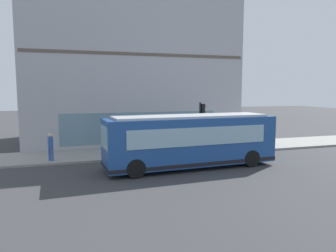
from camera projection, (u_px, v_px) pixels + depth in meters
ground at (168, 168)px, 18.34m from camera, size 120.00×120.00×0.00m
sidewalk_curb at (148, 152)px, 22.79m from camera, size 4.21×40.00×0.15m
building_corner at (129, 68)px, 28.78m from camera, size 10.01×17.58×13.16m
city_bus_nearside at (191, 141)px, 18.29m from camera, size 3.03×10.15×3.07m
traffic_light_near_corner at (202, 117)px, 22.23m from camera, size 0.32×0.49×3.50m
fire_hydrant at (168, 143)px, 23.72m from camera, size 0.35×0.35×0.74m
pedestrian_near_building_entrance at (244, 131)px, 26.57m from camera, size 0.32×0.32×1.61m
pedestrian_near_hydrant at (51, 145)px, 19.34m from camera, size 0.32×0.32×1.72m
newspaper_vending_box at (186, 145)px, 22.50m from camera, size 0.44×0.43×0.90m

